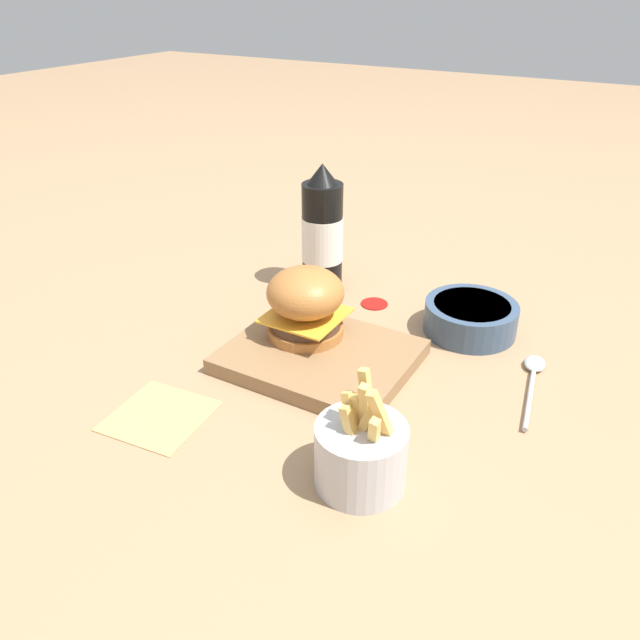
{
  "coord_description": "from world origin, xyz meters",
  "views": [
    {
      "loc": [
        -0.4,
        0.7,
        0.51
      ],
      "look_at": [
        -0.01,
        0.03,
        0.07
      ],
      "focal_mm": 35.0,
      "sensor_mm": 36.0,
      "label": 1
    }
  ],
  "objects_px": {
    "serving_board": "(320,357)",
    "burger": "(306,302)",
    "ketchup_bottle": "(322,233)",
    "side_bowl": "(470,317)",
    "spoon": "(533,374)",
    "fries_basket": "(361,453)"
  },
  "relations": [
    {
      "from": "serving_board",
      "to": "burger",
      "type": "bearing_deg",
      "value": -35.56
    },
    {
      "from": "serving_board",
      "to": "ketchup_bottle",
      "type": "height_order",
      "value": "ketchup_bottle"
    },
    {
      "from": "side_bowl",
      "to": "spoon",
      "type": "bearing_deg",
      "value": 146.48
    },
    {
      "from": "burger",
      "to": "fries_basket",
      "type": "height_order",
      "value": "fries_basket"
    },
    {
      "from": "side_bowl",
      "to": "spoon",
      "type": "height_order",
      "value": "side_bowl"
    },
    {
      "from": "fries_basket",
      "to": "serving_board",
      "type": "bearing_deg",
      "value": -49.51
    },
    {
      "from": "ketchup_bottle",
      "to": "fries_basket",
      "type": "distance_m",
      "value": 0.51
    },
    {
      "from": "burger",
      "to": "spoon",
      "type": "xyz_separation_m",
      "value": [
        -0.32,
        -0.09,
        -0.07
      ]
    },
    {
      "from": "ketchup_bottle",
      "to": "spoon",
      "type": "height_order",
      "value": "ketchup_bottle"
    },
    {
      "from": "burger",
      "to": "side_bowl",
      "type": "bearing_deg",
      "value": -139.6
    },
    {
      "from": "burger",
      "to": "ketchup_bottle",
      "type": "distance_m",
      "value": 0.22
    },
    {
      "from": "fries_basket",
      "to": "side_bowl",
      "type": "height_order",
      "value": "fries_basket"
    },
    {
      "from": "serving_board",
      "to": "burger",
      "type": "height_order",
      "value": "burger"
    },
    {
      "from": "serving_board",
      "to": "burger",
      "type": "xyz_separation_m",
      "value": [
        0.04,
        -0.03,
        0.07
      ]
    },
    {
      "from": "serving_board",
      "to": "fries_basket",
      "type": "relative_size",
      "value": 1.79
    },
    {
      "from": "fries_basket",
      "to": "side_bowl",
      "type": "distance_m",
      "value": 0.39
    },
    {
      "from": "fries_basket",
      "to": "side_bowl",
      "type": "xyz_separation_m",
      "value": [
        0.0,
        -0.39,
        -0.02
      ]
    },
    {
      "from": "fries_basket",
      "to": "side_bowl",
      "type": "relative_size",
      "value": 1.0
    },
    {
      "from": "ketchup_bottle",
      "to": "burger",
      "type": "bearing_deg",
      "value": 113.45
    },
    {
      "from": "side_bowl",
      "to": "spoon",
      "type": "xyz_separation_m",
      "value": [
        -0.12,
        0.08,
        -0.02
      ]
    },
    {
      "from": "burger",
      "to": "ketchup_bottle",
      "type": "height_order",
      "value": "ketchup_bottle"
    },
    {
      "from": "burger",
      "to": "ketchup_bottle",
      "type": "relative_size",
      "value": 0.51
    }
  ]
}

